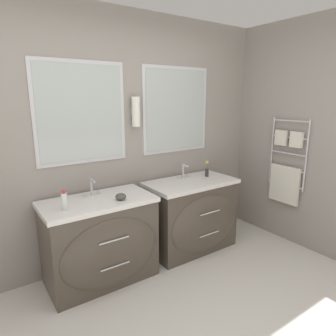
{
  "coord_description": "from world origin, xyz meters",
  "views": [
    {
      "loc": [
        -1.2,
        -1.16,
        1.75
      ],
      "look_at": [
        0.41,
        1.17,
        1.07
      ],
      "focal_mm": 32.0,
      "sensor_mm": 36.0,
      "label": 1
    }
  ],
  "objects": [
    {
      "name": "wall_back",
      "position": [
        0.01,
        1.7,
        1.31
      ],
      "size": [
        5.57,
        0.17,
        2.6
      ],
      "color": "gray",
      "rests_on": "ground_plane"
    },
    {
      "name": "wall_right",
      "position": [
        2.01,
        0.75,
        1.29
      ],
      "size": [
        0.13,
        3.5,
        2.6
      ],
      "color": "gray",
      "rests_on": "ground_plane"
    },
    {
      "name": "vanity_left",
      "position": [
        -0.24,
        1.33,
        0.41
      ],
      "size": [
        1.03,
        0.62,
        0.82
      ],
      "color": "#4C4238",
      "rests_on": "ground_plane"
    },
    {
      "name": "vanity_right",
      "position": [
        0.87,
        1.33,
        0.41
      ],
      "size": [
        1.03,
        0.62,
        0.82
      ],
      "color": "#4C4238",
      "rests_on": "ground_plane"
    },
    {
      "name": "faucet_left",
      "position": [
        -0.24,
        1.5,
        0.9
      ],
      "size": [
        0.17,
        0.11,
        0.17
      ],
      "color": "silver",
      "rests_on": "vanity_left"
    },
    {
      "name": "faucet_right",
      "position": [
        0.87,
        1.5,
        0.9
      ],
      "size": [
        0.17,
        0.11,
        0.17
      ],
      "color": "silver",
      "rests_on": "vanity_right"
    },
    {
      "name": "toiletry_bottle",
      "position": [
        -0.57,
        1.28,
        0.9
      ],
      "size": [
        0.05,
        0.05,
        0.17
      ],
      "color": "silver",
      "rests_on": "vanity_left"
    },
    {
      "name": "amenity_bowl",
      "position": [
        -0.07,
        1.24,
        0.85
      ],
      "size": [
        0.1,
        0.1,
        0.06
      ],
      "color": "#4C4742",
      "rests_on": "vanity_left"
    },
    {
      "name": "flower_vase",
      "position": [
        1.14,
        1.41,
        0.9
      ],
      "size": [
        0.04,
        0.04,
        0.19
      ],
      "color": "#332D2D",
      "rests_on": "vanity_right"
    }
  ]
}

